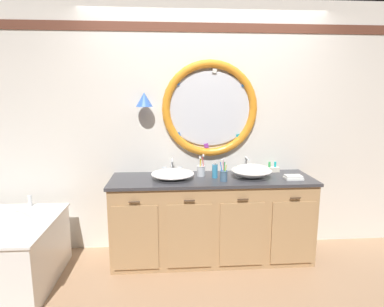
{
  "coord_description": "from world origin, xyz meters",
  "views": [
    {
      "loc": [
        -0.38,
        -2.84,
        1.67
      ],
      "look_at": [
        -0.15,
        0.25,
        1.09
      ],
      "focal_mm": 30.28,
      "sensor_mm": 36.0,
      "label": 1
    }
  ],
  "objects_px": {
    "sink_basin_left": "(173,174)",
    "folded_hand_towel": "(293,177)",
    "toiletry_basket": "(272,169)",
    "soap_dispenser": "(215,171)",
    "toothbrush_holder_left": "(201,170)",
    "sink_basin_right": "(251,171)",
    "toothbrush_holder_right": "(224,175)"
  },
  "relations": [
    {
      "from": "toothbrush_holder_left",
      "to": "soap_dispenser",
      "type": "xyz_separation_m",
      "value": [
        0.13,
        -0.08,
        0.01
      ]
    },
    {
      "from": "toiletry_basket",
      "to": "soap_dispenser",
      "type": "bearing_deg",
      "value": -161.95
    },
    {
      "from": "toothbrush_holder_left",
      "to": "sink_basin_right",
      "type": "bearing_deg",
      "value": -12.12
    },
    {
      "from": "sink_basin_right",
      "to": "folded_hand_towel",
      "type": "bearing_deg",
      "value": -12.48
    },
    {
      "from": "soap_dispenser",
      "to": "toiletry_basket",
      "type": "height_order",
      "value": "soap_dispenser"
    },
    {
      "from": "sink_basin_right",
      "to": "folded_hand_towel",
      "type": "xyz_separation_m",
      "value": [
        0.4,
        -0.09,
        -0.05
      ]
    },
    {
      "from": "sink_basin_left",
      "to": "sink_basin_right",
      "type": "height_order",
      "value": "sink_basin_right"
    },
    {
      "from": "soap_dispenser",
      "to": "folded_hand_towel",
      "type": "xyz_separation_m",
      "value": [
        0.76,
        -0.11,
        -0.05
      ]
    },
    {
      "from": "toothbrush_holder_right",
      "to": "folded_hand_towel",
      "type": "distance_m",
      "value": 0.69
    },
    {
      "from": "sink_basin_right",
      "to": "toiletry_basket",
      "type": "height_order",
      "value": "sink_basin_right"
    },
    {
      "from": "toothbrush_holder_left",
      "to": "sink_basin_left",
      "type": "bearing_deg",
      "value": -159.85
    },
    {
      "from": "sink_basin_right",
      "to": "soap_dispenser",
      "type": "relative_size",
      "value": 2.45
    },
    {
      "from": "folded_hand_towel",
      "to": "toiletry_basket",
      "type": "bearing_deg",
      "value": 108.41
    },
    {
      "from": "toothbrush_holder_right",
      "to": "toiletry_basket",
      "type": "distance_m",
      "value": 0.68
    },
    {
      "from": "sink_basin_left",
      "to": "toothbrush_holder_left",
      "type": "relative_size",
      "value": 1.88
    },
    {
      "from": "soap_dispenser",
      "to": "folded_hand_towel",
      "type": "height_order",
      "value": "soap_dispenser"
    },
    {
      "from": "toiletry_basket",
      "to": "toothbrush_holder_left",
      "type": "bearing_deg",
      "value": -170.59
    },
    {
      "from": "sink_basin_right",
      "to": "toiletry_basket",
      "type": "relative_size",
      "value": 2.88
    },
    {
      "from": "sink_basin_left",
      "to": "toothbrush_holder_right",
      "type": "height_order",
      "value": "toothbrush_holder_right"
    },
    {
      "from": "soap_dispenser",
      "to": "sink_basin_right",
      "type": "bearing_deg",
      "value": -3.66
    },
    {
      "from": "toothbrush_holder_left",
      "to": "toiletry_basket",
      "type": "height_order",
      "value": "toothbrush_holder_left"
    },
    {
      "from": "soap_dispenser",
      "to": "folded_hand_towel",
      "type": "bearing_deg",
      "value": -8.31
    },
    {
      "from": "toothbrush_holder_left",
      "to": "toothbrush_holder_right",
      "type": "bearing_deg",
      "value": -47.56
    },
    {
      "from": "sink_basin_left",
      "to": "sink_basin_right",
      "type": "bearing_deg",
      "value": 0.0
    },
    {
      "from": "toothbrush_holder_left",
      "to": "toiletry_basket",
      "type": "distance_m",
      "value": 0.79
    },
    {
      "from": "sink_basin_right",
      "to": "toothbrush_holder_right",
      "type": "distance_m",
      "value": 0.32
    },
    {
      "from": "soap_dispenser",
      "to": "toothbrush_holder_right",
      "type": "bearing_deg",
      "value": -63.4
    },
    {
      "from": "folded_hand_towel",
      "to": "toiletry_basket",
      "type": "height_order",
      "value": "toiletry_basket"
    },
    {
      "from": "sink_basin_left",
      "to": "folded_hand_towel",
      "type": "relative_size",
      "value": 2.45
    },
    {
      "from": "toothbrush_holder_left",
      "to": "toothbrush_holder_right",
      "type": "distance_m",
      "value": 0.29
    },
    {
      "from": "toiletry_basket",
      "to": "sink_basin_left",
      "type": "bearing_deg",
      "value": -167.59
    },
    {
      "from": "sink_basin_left",
      "to": "toothbrush_holder_left",
      "type": "bearing_deg",
      "value": 20.15
    }
  ]
}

